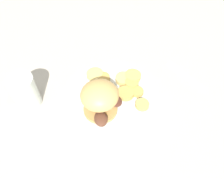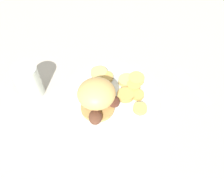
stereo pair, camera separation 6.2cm
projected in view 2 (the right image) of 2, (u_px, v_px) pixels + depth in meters
The scene contains 13 objects.
ground_plane at pixel (112, 99), 0.66m from camera, with size 4.00×4.00×0.00m, color #B2A899.
dinner_plate at pixel (112, 97), 0.65m from camera, with size 0.28×0.28×0.02m.
sandwich at pixel (97, 97), 0.57m from camera, with size 0.12×0.11×0.10m.
potato_round_0 at pixel (136, 79), 0.67m from camera, with size 0.05×0.05×0.02m, color tan.
potato_round_1 at pixel (106, 77), 0.68m from camera, with size 0.04×0.04×0.01m, color tan.
potato_round_2 at pixel (138, 95), 0.64m from camera, with size 0.04×0.04×0.01m, color tan.
potato_round_3 at pixel (125, 95), 0.64m from camera, with size 0.05×0.05×0.01m, color tan.
potato_round_4 at pixel (140, 108), 0.61m from camera, with size 0.04×0.04×0.01m, color tan.
potato_round_5 at pixel (126, 81), 0.67m from camera, with size 0.05×0.05×0.01m, color #DBB766.
potato_round_6 at pixel (134, 86), 0.66m from camera, with size 0.04×0.04×0.02m, color tan.
potato_round_7 at pixel (99, 73), 0.69m from camera, with size 0.05×0.05×0.01m, color #DBB766.
fork at pixel (191, 84), 0.70m from camera, with size 0.12×0.13×0.00m.
drinking_glass at pixel (29, 81), 0.64m from camera, with size 0.07×0.07×0.10m.
Camera 2 is at (0.37, 0.14, 0.53)m, focal length 35.00 mm.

